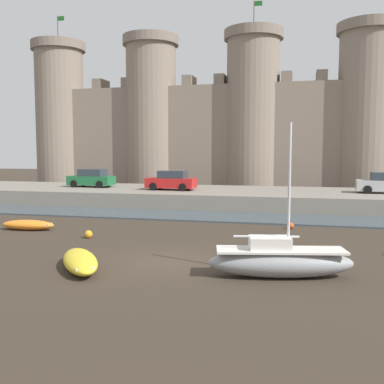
{
  "coord_description": "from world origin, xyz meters",
  "views": [
    {
      "loc": [
        5.12,
        -17.27,
        4.55
      ],
      "look_at": [
        -0.05,
        4.09,
        2.5
      ],
      "focal_mm": 42.0,
      "sensor_mm": 36.0,
      "label": 1
    }
  ],
  "objects_px": {
    "rowboat_foreground_centre": "(80,261)",
    "mooring_buoy_mid_mud": "(291,226)",
    "mooring_buoy_off_centre": "(89,234)",
    "car_quay_centre_west": "(92,178)",
    "rowboat_foreground_right": "(28,225)",
    "car_quay_west": "(171,181)",
    "sailboat_midflat_right": "(280,261)"
  },
  "relations": [
    {
      "from": "rowboat_foreground_centre",
      "to": "car_quay_west",
      "type": "distance_m",
      "value": 20.75
    },
    {
      "from": "sailboat_midflat_right",
      "to": "mooring_buoy_off_centre",
      "type": "relative_size",
      "value": 13.45
    },
    {
      "from": "rowboat_foreground_right",
      "to": "mooring_buoy_mid_mud",
      "type": "distance_m",
      "value": 15.13
    },
    {
      "from": "mooring_buoy_off_centre",
      "to": "car_quay_west",
      "type": "xyz_separation_m",
      "value": [
        0.17,
        14.84,
        1.81
      ]
    },
    {
      "from": "sailboat_midflat_right",
      "to": "mooring_buoy_off_centre",
      "type": "xyz_separation_m",
      "value": [
        -9.98,
        4.98,
        -0.4
      ]
    },
    {
      "from": "rowboat_foreground_right",
      "to": "car_quay_west",
      "type": "xyz_separation_m",
      "value": [
        4.63,
        13.45,
        1.71
      ]
    },
    {
      "from": "car_quay_centre_west",
      "to": "rowboat_foreground_right",
      "type": "bearing_deg",
      "value": -77.56
    },
    {
      "from": "rowboat_foreground_right",
      "to": "car_quay_west",
      "type": "distance_m",
      "value": 14.33
    },
    {
      "from": "rowboat_foreground_right",
      "to": "car_quay_centre_west",
      "type": "height_order",
      "value": "car_quay_centre_west"
    },
    {
      "from": "sailboat_midflat_right",
      "to": "mooring_buoy_off_centre",
      "type": "bearing_deg",
      "value": 153.48
    },
    {
      "from": "mooring_buoy_mid_mud",
      "to": "sailboat_midflat_right",
      "type": "bearing_deg",
      "value": -90.97
    },
    {
      "from": "rowboat_foreground_centre",
      "to": "mooring_buoy_off_centre",
      "type": "distance_m",
      "value": 6.23
    },
    {
      "from": "rowboat_foreground_right",
      "to": "sailboat_midflat_right",
      "type": "distance_m",
      "value": 15.79
    },
    {
      "from": "mooring_buoy_off_centre",
      "to": "mooring_buoy_mid_mud",
      "type": "bearing_deg",
      "value": 27.49
    },
    {
      "from": "rowboat_foreground_centre",
      "to": "mooring_buoy_off_centre",
      "type": "bearing_deg",
      "value": 113.71
    },
    {
      "from": "mooring_buoy_mid_mud",
      "to": "mooring_buoy_off_centre",
      "type": "bearing_deg",
      "value": -152.51
    },
    {
      "from": "rowboat_foreground_centre",
      "to": "car_quay_west",
      "type": "bearing_deg",
      "value": 96.48
    },
    {
      "from": "mooring_buoy_off_centre",
      "to": "car_quay_centre_west",
      "type": "height_order",
      "value": "car_quay_centre_west"
    },
    {
      "from": "sailboat_midflat_right",
      "to": "car_quay_west",
      "type": "height_order",
      "value": "sailboat_midflat_right"
    },
    {
      "from": "mooring_buoy_mid_mud",
      "to": "mooring_buoy_off_centre",
      "type": "distance_m",
      "value": 11.45
    },
    {
      "from": "rowboat_foreground_right",
      "to": "sailboat_midflat_right",
      "type": "xyz_separation_m",
      "value": [
        14.44,
        -6.37,
        0.3
      ]
    },
    {
      "from": "sailboat_midflat_right",
      "to": "mooring_buoy_off_centre",
      "type": "distance_m",
      "value": 11.16
    },
    {
      "from": "mooring_buoy_mid_mud",
      "to": "car_quay_west",
      "type": "height_order",
      "value": "car_quay_west"
    },
    {
      "from": "rowboat_foreground_right",
      "to": "mooring_buoy_off_centre",
      "type": "bearing_deg",
      "value": -17.34
    },
    {
      "from": "rowboat_foreground_centre",
      "to": "mooring_buoy_mid_mud",
      "type": "bearing_deg",
      "value": 55.17
    },
    {
      "from": "sailboat_midflat_right",
      "to": "car_quay_centre_west",
      "type": "xyz_separation_m",
      "value": [
        -17.68,
        21.07,
        1.41
      ]
    },
    {
      "from": "rowboat_foreground_right",
      "to": "mooring_buoy_mid_mud",
      "type": "bearing_deg",
      "value": 14.91
    },
    {
      "from": "rowboat_foreground_right",
      "to": "mooring_buoy_off_centre",
      "type": "xyz_separation_m",
      "value": [
        4.46,
        -1.39,
        -0.1
      ]
    },
    {
      "from": "sailboat_midflat_right",
      "to": "car_quay_west",
      "type": "bearing_deg",
      "value": 116.33
    },
    {
      "from": "rowboat_foreground_centre",
      "to": "mooring_buoy_off_centre",
      "type": "height_order",
      "value": "rowboat_foreground_centre"
    },
    {
      "from": "rowboat_foreground_right",
      "to": "mooring_buoy_mid_mud",
      "type": "height_order",
      "value": "rowboat_foreground_right"
    },
    {
      "from": "rowboat_foreground_centre",
      "to": "sailboat_midflat_right",
      "type": "bearing_deg",
      "value": 5.56
    }
  ]
}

